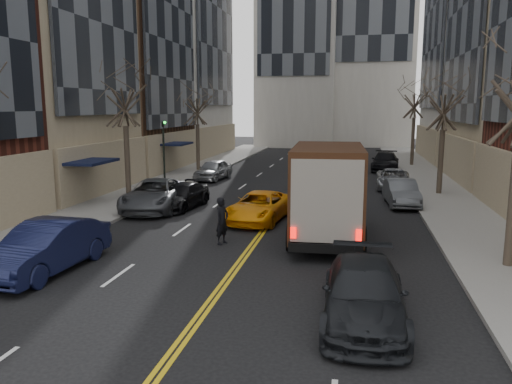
% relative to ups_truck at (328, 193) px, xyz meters
% --- Properties ---
extents(sidewalk_left, '(4.00, 66.00, 0.15)m').
position_rel_ups_truck_xyz_m(sidewalk_left, '(-11.75, 13.37, -1.84)').
color(sidewalk_left, slate).
rests_on(sidewalk_left, ground).
extents(sidewalk_right, '(4.00, 66.00, 0.15)m').
position_rel_ups_truck_xyz_m(sidewalk_right, '(6.25, 13.37, -1.84)').
color(sidewalk_right, slate).
rests_on(sidewalk_right, ground).
extents(tree_lf_mid, '(3.20, 3.20, 8.91)m').
position_rel_ups_truck_xyz_m(tree_lf_mid, '(-11.55, 6.37, 4.68)').
color(tree_lf_mid, '#382D23').
rests_on(tree_lf_mid, sidewalk_left).
extents(tree_lf_far, '(3.20, 3.20, 8.12)m').
position_rel_ups_truck_xyz_m(tree_lf_far, '(-11.55, 19.37, 4.11)').
color(tree_lf_far, '#382D23').
rests_on(tree_lf_far, sidewalk_left).
extents(tree_rt_mid, '(3.20, 3.20, 8.32)m').
position_rel_ups_truck_xyz_m(tree_rt_mid, '(6.05, 11.37, 4.25)').
color(tree_rt_mid, '#382D23').
rests_on(tree_rt_mid, sidewalk_right).
extents(tree_rt_far, '(3.20, 3.20, 9.11)m').
position_rel_ups_truck_xyz_m(tree_rt_far, '(6.05, 26.37, 4.83)').
color(tree_rt_far, '#382D23').
rests_on(tree_rt_far, sidewalk_right).
extents(traffic_signal, '(0.29, 0.26, 4.70)m').
position_rel_ups_truck_xyz_m(traffic_signal, '(-10.14, 8.37, 0.90)').
color(traffic_signal, black).
rests_on(traffic_signal, sidewalk_left).
extents(ups_truck, '(3.07, 7.04, 3.80)m').
position_rel_ups_truck_xyz_m(ups_truck, '(0.00, 0.00, 0.00)').
color(ups_truck, black).
rests_on(ups_truck, ground).
extents(observer_sedan, '(2.06, 4.98, 1.44)m').
position_rel_ups_truck_xyz_m(observer_sedan, '(1.33, -7.62, -1.19)').
color(observer_sedan, black).
rests_on(observer_sedan, ground).
extents(taxi, '(2.84, 5.07, 1.34)m').
position_rel_ups_truck_xyz_m(taxi, '(-3.27, 2.72, -1.24)').
color(taxi, orange).
rests_on(taxi, ground).
extents(pedestrian, '(0.65, 0.78, 1.83)m').
position_rel_ups_truck_xyz_m(pedestrian, '(-3.95, -1.45, -1.00)').
color(pedestrian, black).
rests_on(pedestrian, ground).
extents(parked_lf_b, '(2.06, 5.07, 1.64)m').
position_rel_ups_truck_xyz_m(parked_lf_b, '(-8.64, -5.76, -1.09)').
color(parked_lf_b, black).
rests_on(parked_lf_b, ground).
extents(parked_lf_c, '(3.30, 5.93, 1.57)m').
position_rel_ups_truck_xyz_m(parked_lf_c, '(-9.05, 4.15, -1.13)').
color(parked_lf_c, '#484A4F').
rests_on(parked_lf_c, ground).
extents(parked_lf_d, '(2.32, 4.59, 1.28)m').
position_rel_ups_truck_xyz_m(parked_lf_d, '(-7.85, 4.87, -1.27)').
color(parked_lf_d, black).
rests_on(parked_lf_d, ground).
extents(parked_lf_e, '(2.19, 4.44, 1.46)m').
position_rel_ups_truck_xyz_m(parked_lf_e, '(-9.05, 15.10, -1.19)').
color(parked_lf_e, '#A3A7AB').
rests_on(parked_lf_e, ground).
extents(parked_rt_a, '(1.81, 4.36, 1.40)m').
position_rel_ups_truck_xyz_m(parked_rt_a, '(3.55, 7.82, -1.21)').
color(parked_rt_a, '#4C4F54').
rests_on(parked_rt_a, ground).
extents(parked_rt_b, '(2.29, 4.69, 1.28)m').
position_rel_ups_truck_xyz_m(parked_rt_b, '(3.55, 13.36, -1.27)').
color(parked_rt_b, '#A4A7AC').
rests_on(parked_rt_b, ground).
extents(parked_rt_c, '(2.60, 5.45, 1.53)m').
position_rel_ups_truck_xyz_m(parked_rt_c, '(3.55, 22.78, -1.15)').
color(parked_rt_c, black).
rests_on(parked_rt_c, ground).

